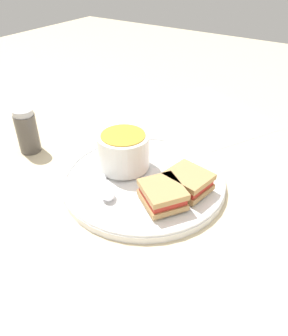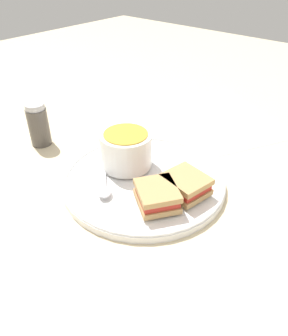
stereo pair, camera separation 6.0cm
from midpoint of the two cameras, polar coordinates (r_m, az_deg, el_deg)
name	(u,v)px [view 2 (the right image)]	position (r m, az deg, el deg)	size (l,w,h in m)	color
ground_plane	(144,184)	(0.62, 2.77, -2.83)	(2.40, 2.40, 0.00)	beige
plate	(144,180)	(0.61, 2.79, -2.18)	(0.30, 0.30, 0.02)	white
soup_bowl	(126,149)	(0.62, -0.38, 3.21)	(0.10, 0.10, 0.07)	white
spoon	(105,189)	(0.57, -3.93, -3.87)	(0.08, 0.08, 0.01)	silver
sandwich_half_near	(157,196)	(0.54, 5.47, -4.93)	(0.09, 0.10, 0.03)	tan
sandwich_half_far	(186,184)	(0.57, 10.30, -2.93)	(0.08, 0.08, 0.03)	tan
salt_shaker	(38,125)	(0.74, -15.75, 7.19)	(0.04, 0.04, 0.10)	#4C4742
menu_sheet	(223,118)	(0.88, 15.48, 8.34)	(0.34, 0.37, 0.00)	white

